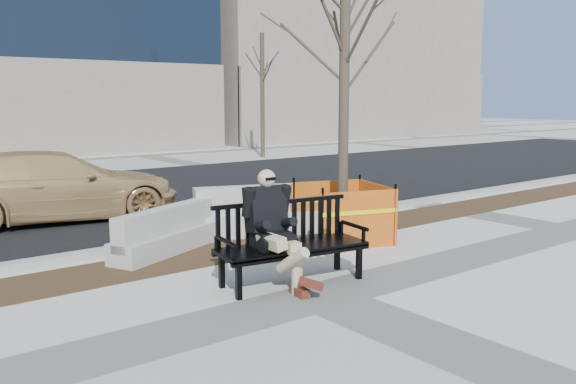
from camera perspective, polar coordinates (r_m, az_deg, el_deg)
name	(u,v)px	position (r m, az deg, el deg)	size (l,w,h in m)	color
ground	(319,296)	(7.69, 2.96, -9.75)	(120.00, 120.00, 0.00)	beige
mulch_strip	(212,254)	(9.72, -7.17, -5.79)	(40.00, 1.20, 0.02)	#47301C
asphalt_street	(78,201)	(15.28, -19.18, -0.85)	(60.00, 10.40, 0.01)	black
curb	(183,239)	(10.51, -9.84, -4.42)	(60.00, 0.25, 0.12)	#9E9B93
bench	(292,283)	(8.19, 0.38, -8.56)	(2.06, 0.74, 1.10)	black
seated_man	(271,285)	(8.10, -1.62, -8.75)	(0.65, 1.09, 1.52)	black
tree_fence	(342,240)	(10.61, 5.10, -4.53)	(2.09, 2.09, 5.23)	orange
sedan	(58,220)	(13.12, -20.86, -2.49)	(1.98, 4.86, 1.41)	tan
jersey_barrier_left	(176,250)	(10.07, -10.53, -5.38)	(2.61, 0.52, 0.75)	#A4A199
jersey_barrier_right	(281,233)	(11.12, -0.67, -3.87)	(3.15, 0.63, 0.90)	#ACA9A1
far_tree_right	(263,157)	(25.38, -2.39, 3.32)	(2.02, 2.02, 5.46)	#473C2D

